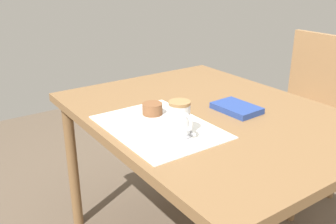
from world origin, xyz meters
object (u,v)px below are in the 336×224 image
Objects in this scene: coffee_mug at (180,118)px; small_book at (237,108)px; dining_table at (209,128)px; pastry_plate at (152,116)px; pastry at (152,109)px; wooden_chair at (304,112)px.

coffee_mug reaches higher than small_book.
pastry_plate is at bearing -107.86° from dining_table.
pastry_plate is 0.03m from pastry.
small_book reaches higher than pastry_plate.
pastry is (-0.07, -0.22, 0.11)m from dining_table.
dining_table is at bearing -124.48° from small_book.
pastry_plate reaches higher than dining_table.
dining_table is at bearing 72.14° from pastry.
dining_table is 0.14m from small_book.
dining_table is 15.37× the size of pastry.
wooden_chair is at bearing 102.26° from coffee_mug.
dining_table is 0.25m from pastry_plate.
pastry is 0.34m from small_book.
coffee_mug is (0.19, -0.01, 0.06)m from pastry_plate.
dining_table is 0.26m from pastry.
pastry_plate is 0.20m from coffee_mug.
wooden_chair is (-0.11, 0.79, -0.14)m from dining_table.
pastry_plate is at bearing -114.75° from small_book.
dining_table is 0.81m from wooden_chair.
dining_table is at bearing 116.38° from coffee_mug.
wooden_chair reaches higher than pastry.
dining_table is 7.12× the size of pastry_plate.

